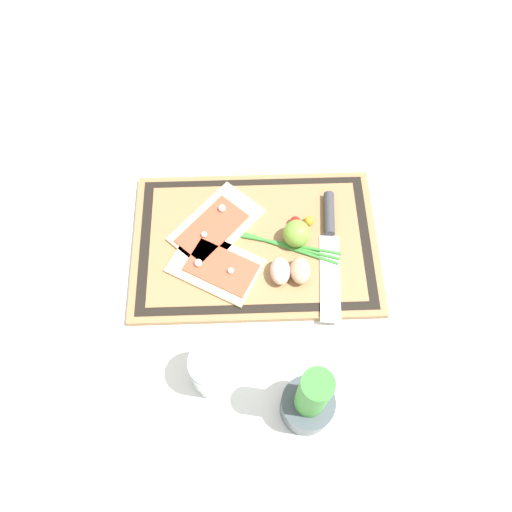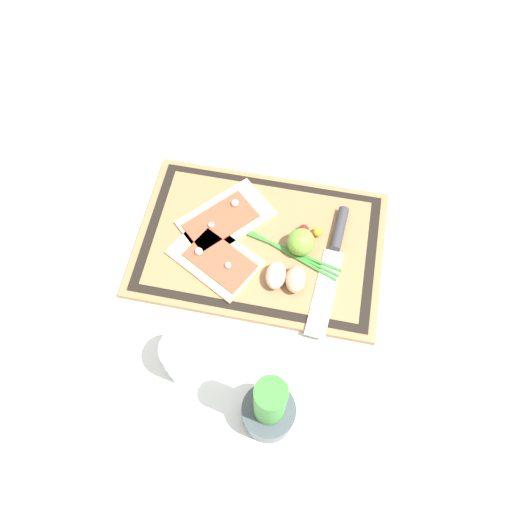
% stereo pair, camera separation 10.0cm
% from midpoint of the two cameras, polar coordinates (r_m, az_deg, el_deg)
% --- Properties ---
extents(ground_plane, '(6.00, 6.00, 0.00)m').
position_cam_midpoint_polar(ground_plane, '(1.05, -2.78, 0.94)').
color(ground_plane, silver).
extents(cutting_board, '(0.51, 0.34, 0.02)m').
position_cam_midpoint_polar(cutting_board, '(1.04, -2.80, 1.17)').
color(cutting_board, '#997047').
rests_on(cutting_board, ground_plane).
extents(pizza_slice_near, '(0.21, 0.22, 0.02)m').
position_cam_midpoint_polar(pizza_slice_near, '(1.06, -7.33, 3.19)').
color(pizza_slice_near, beige).
rests_on(pizza_slice_near, cutting_board).
extents(pizza_slice_far, '(0.21, 0.18, 0.02)m').
position_cam_midpoint_polar(pizza_slice_far, '(1.01, -7.34, -1.46)').
color(pizza_slice_far, beige).
rests_on(pizza_slice_far, cutting_board).
extents(knife, '(0.05, 0.29, 0.02)m').
position_cam_midpoint_polar(knife, '(1.04, 5.69, 2.35)').
color(knife, silver).
rests_on(knife, cutting_board).
extents(egg_brown, '(0.04, 0.06, 0.04)m').
position_cam_midpoint_polar(egg_brown, '(0.98, 2.21, -1.94)').
color(egg_brown, tan).
rests_on(egg_brown, cutting_board).
extents(egg_pink, '(0.04, 0.06, 0.04)m').
position_cam_midpoint_polar(egg_pink, '(0.98, -0.11, -2.00)').
color(egg_pink, beige).
rests_on(egg_pink, cutting_board).
extents(lime, '(0.06, 0.06, 0.06)m').
position_cam_midpoint_polar(lime, '(1.01, 1.88, 2.20)').
color(lime, '#70A838').
rests_on(lime, cutting_board).
extents(cherry_tomato_red, '(0.02, 0.02, 0.02)m').
position_cam_midpoint_polar(cherry_tomato_red, '(1.05, 1.79, 3.70)').
color(cherry_tomato_red, red).
rests_on(cherry_tomato_red, cutting_board).
extents(cherry_tomato_yellow, '(0.02, 0.02, 0.02)m').
position_cam_midpoint_polar(cherry_tomato_yellow, '(1.05, 3.37, 3.78)').
color(cherry_tomato_yellow, gold).
rests_on(cherry_tomato_yellow, cutting_board).
extents(scallion_bunch, '(0.31, 0.12, 0.01)m').
position_cam_midpoint_polar(scallion_bunch, '(1.03, -1.69, 1.53)').
color(scallion_bunch, '#388433').
rests_on(scallion_bunch, cutting_board).
extents(herb_pot, '(0.09, 0.09, 0.22)m').
position_cam_midpoint_polar(herb_pot, '(0.87, 2.69, -16.67)').
color(herb_pot, '#3D474C').
rests_on(herb_pot, ground_plane).
extents(sauce_jar, '(0.08, 0.08, 0.11)m').
position_cam_midpoint_polar(sauce_jar, '(0.92, -8.09, -13.23)').
color(sauce_jar, silver).
rests_on(sauce_jar, ground_plane).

